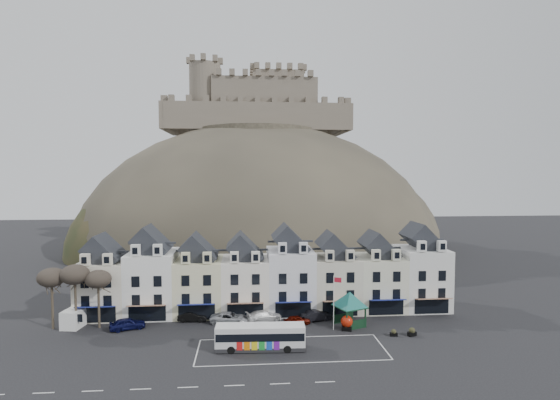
# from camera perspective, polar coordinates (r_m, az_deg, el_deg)

# --- Properties ---
(ground) EXTENTS (300.00, 300.00, 0.00)m
(ground) POSITION_cam_1_polar(r_m,az_deg,el_deg) (53.11, -0.63, -19.51)
(ground) COLOR black
(ground) RESTS_ON ground
(coach_bay_markings) EXTENTS (22.00, 7.50, 0.01)m
(coach_bay_markings) POSITION_cam_1_polar(r_m,az_deg,el_deg) (54.42, 1.49, -18.92)
(coach_bay_markings) COLOR silver
(coach_bay_markings) RESTS_ON ground
(townhouse_terrace) EXTENTS (54.40, 9.35, 11.80)m
(townhouse_terrace) POSITION_cam_1_polar(r_m,az_deg,el_deg) (66.63, -1.47, -9.88)
(townhouse_terrace) COLOR white
(townhouse_terrace) RESTS_ON ground
(castle_hill) EXTENTS (100.00, 76.00, 68.00)m
(castle_hill) POSITION_cam_1_polar(r_m,az_deg,el_deg) (119.58, -2.33, -6.35)
(castle_hill) COLOR #343128
(castle_hill) RESTS_ON ground
(castle) EXTENTS (50.20, 22.20, 22.00)m
(castle) POSITION_cam_1_polar(r_m,az_deg,el_deg) (126.19, -2.85, 12.45)
(castle) COLOR #6C6152
(castle) RESTS_ON ground
(tree_left_far) EXTENTS (3.61, 3.61, 8.24)m
(tree_left_far) POSITION_cam_1_polar(r_m,az_deg,el_deg) (66.03, -27.69, -9.00)
(tree_left_far) COLOR #392F24
(tree_left_far) RESTS_ON ground
(tree_left_mid) EXTENTS (3.78, 3.78, 8.64)m
(tree_left_mid) POSITION_cam_1_polar(r_m,az_deg,el_deg) (64.85, -25.23, -8.85)
(tree_left_mid) COLOR #392F24
(tree_left_mid) RESTS_ON ground
(tree_left_near) EXTENTS (3.43, 3.43, 7.84)m
(tree_left_near) POSITION_cam_1_polar(r_m,az_deg,el_deg) (64.01, -22.66, -9.57)
(tree_left_near) COLOR #392F24
(tree_left_near) RESTS_ON ground
(bus) EXTENTS (10.57, 2.89, 2.96)m
(bus) POSITION_cam_1_polar(r_m,az_deg,el_deg) (53.82, -2.59, -17.31)
(bus) COLOR #262628
(bus) RESTS_ON ground
(bus_shelter) EXTENTS (6.84, 6.84, 4.68)m
(bus_shelter) POSITION_cam_1_polar(r_m,az_deg,el_deg) (61.45, 9.09, -12.71)
(bus_shelter) COLOR black
(bus_shelter) RESTS_ON ground
(red_buoy) EXTENTS (1.58, 1.58, 1.93)m
(red_buoy) POSITION_cam_1_polar(r_m,az_deg,el_deg) (60.65, 8.72, -15.55)
(red_buoy) COLOR black
(red_buoy) RESTS_ON ground
(flagpole) EXTENTS (0.97, 0.48, 7.28)m
(flagpole) POSITION_cam_1_polar(r_m,az_deg,el_deg) (59.54, 7.11, -12.70)
(flagpole) COLOR silver
(flagpole) RESTS_ON ground
(white_van) EXTENTS (3.10, 5.57, 2.41)m
(white_van) POSITION_cam_1_polar(r_m,az_deg,el_deg) (67.82, -24.87, -13.56)
(white_van) COLOR white
(white_van) RESTS_ON ground
(planter_west) EXTENTS (0.90, 0.63, 0.89)m
(planter_west) POSITION_cam_1_polar(r_m,az_deg,el_deg) (59.92, 14.63, -16.43)
(planter_west) COLOR black
(planter_west) RESTS_ON ground
(planter_east) EXTENTS (1.23, 0.92, 1.10)m
(planter_east) POSITION_cam_1_polar(r_m,az_deg,el_deg) (60.54, 16.86, -16.16)
(planter_east) COLOR black
(planter_east) RESTS_ON ground
(car_navy) EXTENTS (4.94, 3.28, 1.56)m
(car_navy) POSITION_cam_1_polar(r_m,az_deg,el_deg) (63.56, -19.30, -15.00)
(car_navy) COLOR #0B0E39
(car_navy) RESTS_ON ground
(car_black) EXTENTS (4.10, 1.66, 1.33)m
(car_black) POSITION_cam_1_polar(r_m,az_deg,el_deg) (64.43, -11.37, -14.72)
(car_black) COLOR black
(car_black) RESTS_ON ground
(car_silver) EXTENTS (5.55, 3.30, 1.47)m
(car_silver) POSITION_cam_1_polar(r_m,az_deg,el_deg) (62.93, -6.62, -15.05)
(car_silver) COLOR #AAADB2
(car_silver) RESTS_ON ground
(car_white) EXTENTS (5.44, 3.52, 1.47)m
(car_white) POSITION_cam_1_polar(r_m,az_deg,el_deg) (63.43, -2.12, -14.88)
(car_white) COLOR white
(car_white) RESTS_ON ground
(car_maroon) EXTENTS (3.98, 2.41, 1.27)m
(car_maroon) POSITION_cam_1_polar(r_m,az_deg,el_deg) (62.04, 2.23, -15.41)
(car_maroon) COLOR #4D0C04
(car_maroon) RESTS_ON ground
(car_charcoal) EXTENTS (4.65, 2.74, 1.45)m
(car_charcoal) POSITION_cam_1_polar(r_m,az_deg,el_deg) (63.76, 4.78, -14.80)
(car_charcoal) COLOR black
(car_charcoal) RESTS_ON ground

